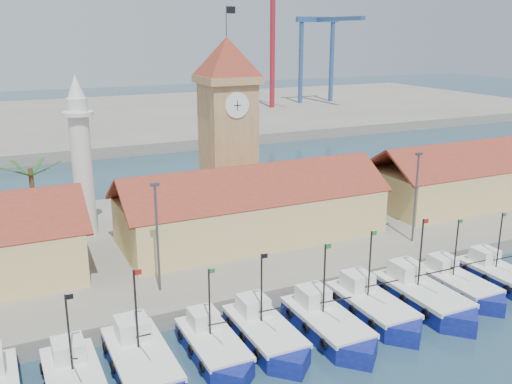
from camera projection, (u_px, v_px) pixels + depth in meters
ground at (369, 343)px, 41.31m from camera, size 400.00×400.00×0.00m
quay at (236, 231)px, 61.94m from camera, size 140.00×32.00×1.50m
terminal at (93, 120)px, 136.52m from camera, size 240.00×80.00×2.00m
boat_2 at (143, 365)px, 37.25m from camera, size 3.65×9.99×7.56m
boat_3 at (215, 349)px, 39.33m from camera, size 3.22×8.82×6.68m
boat_4 at (267, 336)px, 40.90m from camera, size 3.43×9.39×7.11m
boat_5 at (329, 327)px, 42.09m from camera, size 3.55×9.73×7.37m
boat_6 at (374, 309)px, 44.74m from camera, size 3.55×9.73×7.37m
boat_7 at (425, 299)px, 46.36m from camera, size 3.75×10.28×7.78m
boat_8 at (459, 286)px, 48.84m from camera, size 3.31×9.06×6.86m
boat_9 at (503, 278)px, 50.41m from camera, size 3.33×9.13×6.91m
hall_center at (252, 214)px, 57.57m from camera, size 27.04×10.13×7.61m
hall_right at (485, 179)px, 70.80m from camera, size 31.20×10.13×7.61m
clock_tower at (228, 126)px, 60.58m from camera, size 5.80×5.80×22.70m
minaret at (81, 156)px, 56.74m from camera, size 3.00×3.00×16.30m
palm_tree at (34, 201)px, 53.90m from camera, size 5.60×5.03×8.39m
lamp_posts at (295, 211)px, 50.15m from camera, size 80.70×0.25×9.03m
crane_red_right at (275, 15)px, 143.34m from camera, size 1.00×30.64×42.57m
gantry at (324, 36)px, 153.99m from camera, size 13.00×22.00×23.20m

